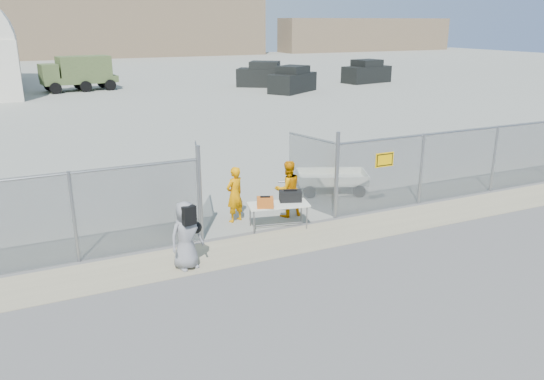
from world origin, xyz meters
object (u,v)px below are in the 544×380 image
security_worker_right (288,189)px  visitor (186,235)px  utility_trailer (332,181)px  folding_table (278,216)px  security_worker_left (235,195)px

security_worker_right → visitor: security_worker_right is taller
visitor → utility_trailer: bearing=17.8°
folding_table → security_worker_left: (-0.89, 0.95, 0.45)m
utility_trailer → folding_table: bearing=-121.6°
utility_trailer → security_worker_right: bearing=-125.9°
security_worker_right → utility_trailer: size_ratio=0.56×
folding_table → security_worker_right: security_worker_right is taller
security_worker_right → security_worker_left: bearing=-8.1°
folding_table → security_worker_left: bearing=145.3°
folding_table → visitor: bearing=-143.3°
folding_table → security_worker_right: (0.64, 0.73, 0.47)m
folding_table → utility_trailer: size_ratio=0.56×
security_worker_left → security_worker_right: size_ratio=0.97×
security_worker_right → folding_table: bearing=48.6°
security_worker_left → security_worker_right: bearing=148.8°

